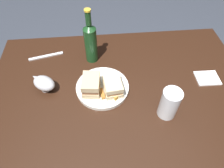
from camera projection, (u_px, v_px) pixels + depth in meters
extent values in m
plane|color=#333842|center=(118.00, 147.00, 1.49)|extent=(6.00, 6.00, 0.00)
cube|color=black|center=(119.00, 124.00, 1.22)|extent=(1.24, 0.82, 0.71)
cylinder|color=silver|center=(103.00, 88.00, 0.93)|extent=(0.24, 0.24, 0.02)
cube|color=#CCB284|center=(92.00, 88.00, 0.90)|extent=(0.09, 0.11, 0.03)
cube|color=#8C5B3D|center=(91.00, 85.00, 0.88)|extent=(0.08, 0.10, 0.02)
cube|color=#CCB284|center=(91.00, 81.00, 0.87)|extent=(0.09, 0.11, 0.03)
cube|color=beige|center=(113.00, 89.00, 0.90)|extent=(0.09, 0.11, 0.02)
cube|color=#B27A4C|center=(113.00, 86.00, 0.89)|extent=(0.08, 0.11, 0.01)
cube|color=beige|center=(113.00, 83.00, 0.87)|extent=(0.09, 0.11, 0.02)
cube|color=gold|center=(113.00, 95.00, 0.88)|extent=(0.05, 0.05, 0.02)
cube|color=gold|center=(94.00, 94.00, 0.88)|extent=(0.04, 0.04, 0.02)
cube|color=#AD702D|center=(102.00, 94.00, 0.89)|extent=(0.03, 0.06, 0.01)
cylinder|color=white|center=(169.00, 104.00, 0.80)|extent=(0.08, 0.08, 0.14)
cylinder|color=orange|center=(167.00, 110.00, 0.83)|extent=(0.07, 0.07, 0.05)
cylinder|color=#B7B7BC|center=(46.00, 88.00, 0.93)|extent=(0.04, 0.04, 0.02)
ellipsoid|color=#B7B7BC|center=(44.00, 83.00, 0.90)|extent=(0.13, 0.12, 0.05)
ellipsoid|color=#381E0F|center=(44.00, 82.00, 0.90)|extent=(0.11, 0.10, 0.02)
cone|color=#B7B7BC|center=(35.00, 77.00, 0.91)|extent=(0.04, 0.04, 0.02)
cylinder|color=#19421E|center=(91.00, 45.00, 0.99)|extent=(0.06, 0.06, 0.19)
cone|color=#19421E|center=(89.00, 27.00, 0.91)|extent=(0.06, 0.06, 0.02)
cylinder|color=#19421E|center=(88.00, 18.00, 0.88)|extent=(0.03, 0.03, 0.07)
cylinder|color=gold|center=(87.00, 10.00, 0.85)|extent=(0.03, 0.03, 0.01)
cube|color=white|center=(207.00, 78.00, 0.97)|extent=(0.11, 0.09, 0.01)
cube|color=silver|center=(46.00, 56.00, 1.07)|extent=(0.18, 0.06, 0.01)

